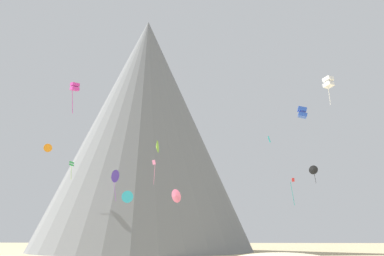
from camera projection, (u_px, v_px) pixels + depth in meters
name	position (u px, v px, depth m)	size (l,w,h in m)	color
rock_massif	(142.00, 136.00, 115.93)	(77.03, 77.03, 65.14)	slate
kite_red_mid	(293.00, 187.00, 79.46)	(0.92, 0.70, 5.18)	red
kite_black_mid	(313.00, 170.00, 85.68)	(1.81, 1.15, 3.74)	black
kite_teal_mid	(269.00, 139.00, 84.79)	(0.55, 0.83, 1.32)	teal
kite_orange_mid	(48.00, 148.00, 69.62)	(1.37, 1.06, 1.41)	orange
kite_white_mid	(328.00, 82.00, 54.12)	(1.55, 1.56, 3.75)	white
kite_indigo_mid	(115.00, 176.00, 84.66)	(1.54, 2.59, 6.33)	#5138B2
kite_pink_mid	(154.00, 166.00, 82.55)	(0.87, 0.84, 4.82)	pink
kite_blue_mid	(302.00, 112.00, 65.63)	(1.53, 1.43, 1.82)	blue
kite_cyan_low	(128.00, 197.00, 71.54)	(2.08, 0.40, 2.07)	#33BCDB
kite_lime_mid	(157.00, 147.00, 76.92)	(0.56, 2.31, 2.31)	#8CD133
kite_magenta_high	(75.00, 87.00, 68.19)	(1.73, 1.73, 5.25)	#D1339E
kite_green_mid	(72.00, 164.00, 91.15)	(0.91, 0.84, 4.03)	green
kite_rainbow_low	(176.00, 196.00, 74.00)	(2.32, 2.24, 2.40)	#E5668C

